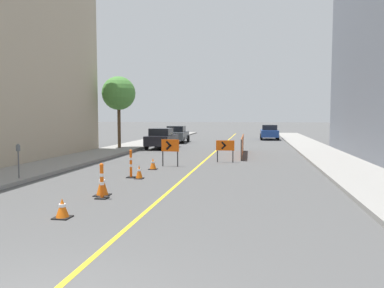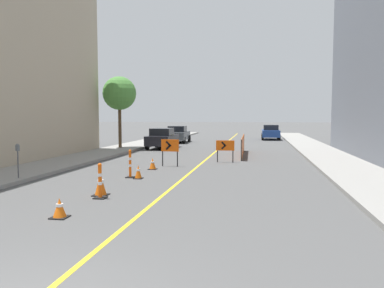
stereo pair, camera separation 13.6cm
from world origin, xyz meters
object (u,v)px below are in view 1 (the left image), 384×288
object	(u,v)px
delineator_post_front	(102,183)
traffic_cone_fourth	(153,164)
parking_meter_near_curb	(18,154)
street_tree_left_near	(119,94)
parked_car_curb_far	(269,132)
arrow_barricade_primary	(170,147)
arrow_barricade_secondary	(225,147)
traffic_cone_third	(139,172)
parked_car_curb_mid	(177,134)
traffic_cone_nearest	(62,208)
parked_car_curb_near	(162,138)
traffic_cone_second	(102,185)
delineator_post_rear	(131,166)

from	to	relation	value
delineator_post_front	traffic_cone_fourth	bearing A→B (deg)	91.41
parking_meter_near_curb	street_tree_left_near	xyz separation A→B (m)	(-1.25, 14.04, 3.13)
parked_car_curb_far	parking_meter_near_curb	xyz separation A→B (m)	(-10.39, -28.19, 0.29)
arrow_barricade_primary	arrow_barricade_secondary	size ratio (longest dim) A/B	1.13
parked_car_curb_far	parking_meter_near_curb	distance (m)	30.05
traffic_cone_third	parked_car_curb_mid	distance (m)	20.73
traffic_cone_fourth	arrow_barricade_primary	distance (m)	1.49
parking_meter_near_curb	traffic_cone_third	bearing A→B (deg)	19.56
traffic_cone_nearest	street_tree_left_near	world-z (taller)	street_tree_left_near
parked_car_curb_near	traffic_cone_third	bearing A→B (deg)	-80.58
arrow_barricade_secondary	traffic_cone_fourth	bearing A→B (deg)	-136.70
traffic_cone_second	arrow_barricade_primary	size ratio (longest dim) A/B	0.52
parked_car_curb_near	delineator_post_rear	bearing A→B (deg)	-82.12
arrow_barricade_secondary	parked_car_curb_far	distance (m)	20.91
traffic_cone_fourth	street_tree_left_near	size ratio (longest dim) A/B	0.10
traffic_cone_nearest	traffic_cone_third	xyz separation A→B (m)	(0.08, 5.96, 0.03)
traffic_cone_third	parked_car_curb_far	xyz separation A→B (m)	(6.08, 26.66, 0.52)
traffic_cone_nearest	parked_car_curb_far	distance (m)	33.20
parked_car_curb_mid	traffic_cone_second	bearing A→B (deg)	-86.33
traffic_cone_third	parked_car_curb_mid	size ratio (longest dim) A/B	0.13
parked_car_curb_far	traffic_cone_nearest	bearing A→B (deg)	-101.03
traffic_cone_fourth	street_tree_left_near	distance (m)	11.90
delineator_post_front	arrow_barricade_primary	bearing A→B (deg)	86.91
traffic_cone_fourth	delineator_post_rear	size ratio (longest dim) A/B	0.47
parking_meter_near_curb	traffic_cone_second	bearing A→B (deg)	-23.05
delineator_post_rear	parking_meter_near_curb	xyz separation A→B (m)	(-3.90, -1.73, 0.59)
parked_car_curb_mid	parking_meter_near_curb	bearing A→B (deg)	-96.55
traffic_cone_nearest	traffic_cone_third	distance (m)	5.96
parking_meter_near_curb	arrow_barricade_primary	bearing A→B (deg)	48.77
traffic_cone_nearest	delineator_post_rear	world-z (taller)	delineator_post_rear
traffic_cone_third	traffic_cone_second	bearing A→B (deg)	-92.96
delineator_post_front	parked_car_curb_near	bearing A→B (deg)	98.37
traffic_cone_nearest	traffic_cone_third	bearing A→B (deg)	89.19
arrow_barricade_primary	parked_car_curb_mid	distance (m)	17.00
traffic_cone_third	traffic_cone_fourth	distance (m)	2.66
street_tree_left_near	traffic_cone_third	bearing A→B (deg)	-66.03
traffic_cone_nearest	traffic_cone_second	distance (m)	2.67
parked_car_curb_far	parking_meter_near_curb	world-z (taller)	parked_car_curb_far
arrow_barricade_secondary	parking_meter_near_curb	xyz separation A→B (m)	(-7.31, -7.51, 0.22)
traffic_cone_fourth	parking_meter_near_curb	size ratio (longest dim) A/B	0.41
traffic_cone_second	parked_car_curb_near	distance (m)	17.33
arrow_barricade_secondary	parking_meter_near_curb	distance (m)	10.48
parked_car_curb_mid	parked_car_curb_near	bearing A→B (deg)	-90.74
traffic_cone_third	street_tree_left_near	bearing A→B (deg)	113.97
traffic_cone_second	parked_car_curb_near	xyz separation A→B (m)	(-2.42, 17.15, 0.45)
parked_car_curb_mid	parking_meter_near_curb	distance (m)	22.12
arrow_barricade_primary	traffic_cone_nearest	bearing A→B (deg)	-90.50
traffic_cone_fourth	parked_car_curb_near	bearing A→B (deg)	102.22
traffic_cone_second	street_tree_left_near	world-z (taller)	street_tree_left_near
traffic_cone_third	traffic_cone_fourth	xyz separation A→B (m)	(-0.17, 2.66, -0.00)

